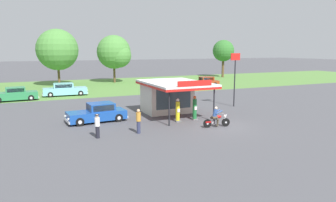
{
  "coord_description": "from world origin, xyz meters",
  "views": [
    {
      "loc": [
        -13.2,
        -19.92,
        5.84
      ],
      "look_at": [
        -2.3,
        4.4,
        1.4
      ],
      "focal_mm": 33.26,
      "sensor_mm": 36.0,
      "label": 1
    }
  ],
  "objects_px": {
    "featured_classic_sedan": "(98,113)",
    "parked_car_back_row_centre_left": "(65,90)",
    "parked_car_back_row_far_left": "(159,84)",
    "gas_pump_offside": "(195,109)",
    "gas_pump_nearside": "(178,111)",
    "parked_car_back_row_left": "(204,82)",
    "bystander_strolling_foreground": "(138,121)",
    "parked_car_back_row_far_right": "(15,95)",
    "motorcycle_with_rider": "(216,119)",
    "roadside_pole_sign": "(235,71)",
    "bystander_standing_back_lot": "(97,125)",
    "bystander_chatting_near_pumps": "(190,94)"
  },
  "relations": [
    {
      "from": "gas_pump_offside",
      "to": "motorcycle_with_rider",
      "type": "height_order",
      "value": "gas_pump_offside"
    },
    {
      "from": "roadside_pole_sign",
      "to": "bystander_strolling_foreground",
      "type": "bearing_deg",
      "value": -154.49
    },
    {
      "from": "bystander_strolling_foreground",
      "to": "parked_car_back_row_centre_left",
      "type": "bearing_deg",
      "value": 97.41
    },
    {
      "from": "gas_pump_nearside",
      "to": "gas_pump_offside",
      "type": "bearing_deg",
      "value": 0.0
    },
    {
      "from": "motorcycle_with_rider",
      "to": "parked_car_back_row_far_left",
      "type": "relative_size",
      "value": 0.42
    },
    {
      "from": "parked_car_back_row_left",
      "to": "parked_car_back_row_far_left",
      "type": "distance_m",
      "value": 7.6
    },
    {
      "from": "gas_pump_offside",
      "to": "parked_car_back_row_left",
      "type": "relative_size",
      "value": 0.41
    },
    {
      "from": "gas_pump_nearside",
      "to": "bystander_standing_back_lot",
      "type": "distance_m",
      "value": 7.29
    },
    {
      "from": "parked_car_back_row_centre_left",
      "to": "bystander_standing_back_lot",
      "type": "height_order",
      "value": "bystander_standing_back_lot"
    },
    {
      "from": "featured_classic_sedan",
      "to": "bystander_chatting_near_pumps",
      "type": "distance_m",
      "value": 12.77
    },
    {
      "from": "gas_pump_nearside",
      "to": "bystander_strolling_foreground",
      "type": "height_order",
      "value": "gas_pump_nearside"
    },
    {
      "from": "parked_car_back_row_centre_left",
      "to": "parked_car_back_row_far_left",
      "type": "bearing_deg",
      "value": 7.13
    },
    {
      "from": "gas_pump_nearside",
      "to": "parked_car_back_row_far_right",
      "type": "height_order",
      "value": "gas_pump_nearside"
    },
    {
      "from": "featured_classic_sedan",
      "to": "bystander_strolling_foreground",
      "type": "distance_m",
      "value": 5.2
    },
    {
      "from": "featured_classic_sedan",
      "to": "gas_pump_nearside",
      "type": "bearing_deg",
      "value": -24.26
    },
    {
      "from": "gas_pump_nearside",
      "to": "parked_car_back_row_centre_left",
      "type": "distance_m",
      "value": 20.08
    },
    {
      "from": "motorcycle_with_rider",
      "to": "parked_car_back_row_left",
      "type": "height_order",
      "value": "motorcycle_with_rider"
    },
    {
      "from": "gas_pump_offside",
      "to": "bystander_strolling_foreground",
      "type": "xyz_separation_m",
      "value": [
        -5.67,
        -2.15,
        -0.01
      ]
    },
    {
      "from": "gas_pump_nearside",
      "to": "featured_classic_sedan",
      "type": "bearing_deg",
      "value": 155.74
    },
    {
      "from": "featured_classic_sedan",
      "to": "roadside_pole_sign",
      "type": "distance_m",
      "value": 14.59
    },
    {
      "from": "bystander_chatting_near_pumps",
      "to": "roadside_pole_sign",
      "type": "height_order",
      "value": "roadside_pole_sign"
    },
    {
      "from": "parked_car_back_row_far_right",
      "to": "parked_car_back_row_centre_left",
      "type": "bearing_deg",
      "value": 18.08
    },
    {
      "from": "parked_car_back_row_far_right",
      "to": "roadside_pole_sign",
      "type": "distance_m",
      "value": 24.85
    },
    {
      "from": "parked_car_back_row_left",
      "to": "parked_car_back_row_centre_left",
      "type": "bearing_deg",
      "value": -176.42
    },
    {
      "from": "gas_pump_nearside",
      "to": "motorcycle_with_rider",
      "type": "xyz_separation_m",
      "value": [
        1.87,
        -2.84,
        -0.22
      ]
    },
    {
      "from": "gas_pump_nearside",
      "to": "bystander_chatting_near_pumps",
      "type": "bearing_deg",
      "value": 55.74
    },
    {
      "from": "gas_pump_nearside",
      "to": "bystander_standing_back_lot",
      "type": "xyz_separation_m",
      "value": [
        -6.96,
        -2.16,
        -0.01
      ]
    },
    {
      "from": "featured_classic_sedan",
      "to": "parked_car_back_row_centre_left",
      "type": "height_order",
      "value": "parked_car_back_row_centre_left"
    },
    {
      "from": "bystander_strolling_foreground",
      "to": "motorcycle_with_rider",
      "type": "bearing_deg",
      "value": -6.65
    },
    {
      "from": "gas_pump_offside",
      "to": "bystander_standing_back_lot",
      "type": "height_order",
      "value": "gas_pump_offside"
    },
    {
      "from": "parked_car_back_row_far_left",
      "to": "bystander_standing_back_lot",
      "type": "height_order",
      "value": "bystander_standing_back_lot"
    },
    {
      "from": "featured_classic_sedan",
      "to": "bystander_standing_back_lot",
      "type": "height_order",
      "value": "bystander_standing_back_lot"
    },
    {
      "from": "gas_pump_offside",
      "to": "parked_car_back_row_far_left",
      "type": "relative_size",
      "value": 0.4
    },
    {
      "from": "motorcycle_with_rider",
      "to": "roadside_pole_sign",
      "type": "bearing_deg",
      "value": 45.84
    },
    {
      "from": "bystander_chatting_near_pumps",
      "to": "roadside_pole_sign",
      "type": "distance_m",
      "value": 5.9
    },
    {
      "from": "gas_pump_offside",
      "to": "featured_classic_sedan",
      "type": "distance_m",
      "value": 8.01
    },
    {
      "from": "motorcycle_with_rider",
      "to": "parked_car_back_row_left",
      "type": "xyz_separation_m",
      "value": [
        12.66,
        23.06,
        0.04
      ]
    },
    {
      "from": "featured_classic_sedan",
      "to": "roadside_pole_sign",
      "type": "xyz_separation_m",
      "value": [
        14.25,
        1.06,
        2.98
      ]
    },
    {
      "from": "featured_classic_sedan",
      "to": "parked_car_back_row_far_right",
      "type": "relative_size",
      "value": 0.95
    },
    {
      "from": "gas_pump_nearside",
      "to": "parked_car_back_row_far_right",
      "type": "distance_m",
      "value": 21.13
    },
    {
      "from": "parked_car_back_row_left",
      "to": "bystander_strolling_foreground",
      "type": "relative_size",
      "value": 2.85
    },
    {
      "from": "parked_car_back_row_centre_left",
      "to": "parked_car_back_row_far_left",
      "type": "relative_size",
      "value": 1.09
    },
    {
      "from": "featured_classic_sedan",
      "to": "bystander_strolling_foreground",
      "type": "xyz_separation_m",
      "value": [
        1.88,
        -4.84,
        0.24
      ]
    },
    {
      "from": "gas_pump_nearside",
      "to": "parked_car_back_row_far_left",
      "type": "height_order",
      "value": "gas_pump_nearside"
    },
    {
      "from": "bystander_chatting_near_pumps",
      "to": "gas_pump_nearside",
      "type": "bearing_deg",
      "value": -124.26
    },
    {
      "from": "motorcycle_with_rider",
      "to": "bystander_strolling_foreground",
      "type": "height_order",
      "value": "bystander_strolling_foreground"
    },
    {
      "from": "gas_pump_nearside",
      "to": "gas_pump_offside",
      "type": "distance_m",
      "value": 1.57
    },
    {
      "from": "gas_pump_nearside",
      "to": "parked_car_back_row_far_left",
      "type": "bearing_deg",
      "value": 71.37
    },
    {
      "from": "gas_pump_nearside",
      "to": "bystander_standing_back_lot",
      "type": "relative_size",
      "value": 1.18
    },
    {
      "from": "gas_pump_nearside",
      "to": "parked_car_back_row_far_right",
      "type": "bearing_deg",
      "value": 126.36
    }
  ]
}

